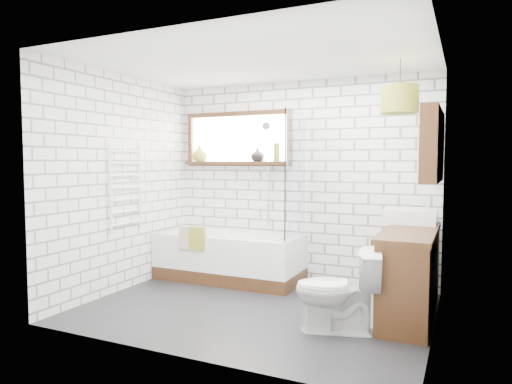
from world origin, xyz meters
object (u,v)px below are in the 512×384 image
at_px(bathtub, 229,256).
at_px(vanity, 410,273).
at_px(pendant, 400,100).
at_px(basin, 411,216).
at_px(toilet, 337,290).

relative_size(bathtub, vanity, 1.23).
height_order(vanity, pendant, pendant).
bearing_deg(basin, vanity, -83.16).
relative_size(basin, toilet, 0.71).
bearing_deg(toilet, pendant, 137.98).
distance_m(basin, pendant, 1.26).
xyz_separation_m(vanity, pendant, (-0.14, 0.07, 1.68)).
relative_size(bathtub, toilet, 2.46).
relative_size(vanity, basin, 2.81).
distance_m(bathtub, toilet, 2.08).
height_order(bathtub, pendant, pendant).
bearing_deg(bathtub, vanity, -12.09).
xyz_separation_m(vanity, basin, (-0.06, 0.50, 0.50)).
xyz_separation_m(bathtub, basin, (2.18, 0.02, 0.63)).
xyz_separation_m(basin, toilet, (-0.48, -1.20, -0.55)).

